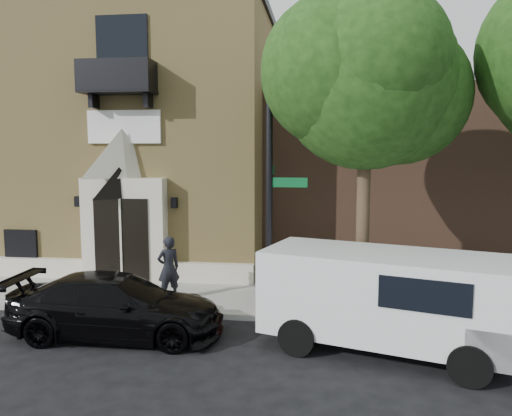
{
  "coord_description": "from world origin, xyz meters",
  "views": [
    {
      "loc": [
        4.98,
        -11.77,
        4.2
      ],
      "look_at": [
        3.18,
        2.0,
        2.58
      ],
      "focal_mm": 35.0,
      "sensor_mm": 36.0,
      "label": 1
    }
  ],
  "objects_px": {
    "fire_hydrant": "(273,292)",
    "dumpster": "(348,292)",
    "black_sedan": "(117,306)",
    "cargo_van": "(397,298)",
    "street_sign": "(270,186)",
    "pedestrian_near": "(168,268)"
  },
  "relations": [
    {
      "from": "fire_hydrant",
      "to": "dumpster",
      "type": "distance_m",
      "value": 1.9
    },
    {
      "from": "black_sedan",
      "to": "fire_hydrant",
      "type": "height_order",
      "value": "black_sedan"
    },
    {
      "from": "dumpster",
      "to": "fire_hydrant",
      "type": "bearing_deg",
      "value": 177.04
    },
    {
      "from": "black_sedan",
      "to": "cargo_van",
      "type": "height_order",
      "value": "cargo_van"
    },
    {
      "from": "black_sedan",
      "to": "dumpster",
      "type": "height_order",
      "value": "black_sedan"
    },
    {
      "from": "cargo_van",
      "to": "street_sign",
      "type": "height_order",
      "value": "street_sign"
    },
    {
      "from": "black_sedan",
      "to": "dumpster",
      "type": "bearing_deg",
      "value": -73.44
    },
    {
      "from": "black_sedan",
      "to": "cargo_van",
      "type": "relative_size",
      "value": 0.88
    },
    {
      "from": "fire_hydrant",
      "to": "dumpster",
      "type": "bearing_deg",
      "value": -8.37
    },
    {
      "from": "dumpster",
      "to": "pedestrian_near",
      "type": "bearing_deg",
      "value": 177.18
    },
    {
      "from": "black_sedan",
      "to": "pedestrian_near",
      "type": "relative_size",
      "value": 2.78
    },
    {
      "from": "dumpster",
      "to": "pedestrian_near",
      "type": "xyz_separation_m",
      "value": [
        -4.76,
        0.69,
        0.3
      ]
    },
    {
      "from": "dumpster",
      "to": "pedestrian_near",
      "type": "relative_size",
      "value": 1.04
    },
    {
      "from": "fire_hydrant",
      "to": "dumpster",
      "type": "height_order",
      "value": "dumpster"
    },
    {
      "from": "street_sign",
      "to": "fire_hydrant",
      "type": "height_order",
      "value": "street_sign"
    },
    {
      "from": "black_sedan",
      "to": "dumpster",
      "type": "distance_m",
      "value": 5.5
    },
    {
      "from": "pedestrian_near",
      "to": "black_sedan",
      "type": "bearing_deg",
      "value": 40.47
    },
    {
      "from": "pedestrian_near",
      "to": "dumpster",
      "type": "bearing_deg",
      "value": 133.15
    },
    {
      "from": "fire_hydrant",
      "to": "street_sign",
      "type": "bearing_deg",
      "value": -95.29
    },
    {
      "from": "black_sedan",
      "to": "street_sign",
      "type": "relative_size",
      "value": 0.76
    },
    {
      "from": "street_sign",
      "to": "pedestrian_near",
      "type": "bearing_deg",
      "value": 165.86
    },
    {
      "from": "dumpster",
      "to": "street_sign",
      "type": "bearing_deg",
      "value": -171.16
    }
  ]
}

